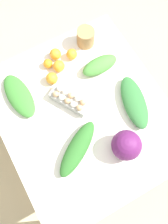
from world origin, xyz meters
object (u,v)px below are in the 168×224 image
cabbage_purple (126,145)px  paper_bag (86,37)px  orange_1 (72,54)px  orange_2 (52,78)px  greens_bunch_dandelion (77,149)px  orange_3 (48,64)px  greens_bunch_kale (134,102)px  egg_carton (70,100)px  greens_bunch_scallion (100,65)px  greens_bunch_chard (19,96)px  orange_0 (59,66)px  orange_4 (55,54)px

cabbage_purple → paper_bag: size_ratio=1.44×
orange_1 → orange_2: size_ratio=0.93×
cabbage_purple → greens_bunch_dandelion: (0.13, 0.26, -0.05)m
paper_bag → orange_3: (-0.04, 0.33, -0.03)m
greens_bunch_kale → cabbage_purple: bearing=136.5°
egg_carton → greens_bunch_scallion: 0.33m
greens_bunch_kale → orange_1: 0.55m
greens_bunch_scallion → orange_3: 0.36m
cabbage_purple → greens_bunch_scallion: cabbage_purple is taller
greens_bunch_dandelion → orange_1: bearing=-25.2°
egg_carton → orange_3: 0.32m
greens_bunch_kale → orange_2: 0.57m
cabbage_purple → greens_bunch_chard: (0.64, 0.43, -0.06)m
orange_0 → orange_4: same height
greens_bunch_scallion → orange_2: bearing=77.8°
greens_bunch_dandelion → orange_2: size_ratio=4.68×
paper_bag → orange_2: size_ratio=1.55×
egg_carton → greens_bunch_scallion: size_ratio=1.07×
greens_bunch_scallion → orange_4: greens_bunch_scallion is taller
greens_bunch_dandelion → orange_3: 0.64m
paper_bag → orange_4: paper_bag is taller
cabbage_purple → greens_bunch_chard: cabbage_purple is taller
paper_bag → orange_3: bearing=97.5°
greens_bunch_chard → paper_bag: bearing=-74.5°
greens_bunch_chard → greens_bunch_scallion: bearing=-96.6°
greens_bunch_scallion → orange_3: bearing=57.9°
orange_3 → orange_4: size_ratio=0.81×
greens_bunch_chard → greens_bunch_dandelion: bearing=-161.3°
egg_carton → paper_bag: paper_bag is taller
egg_carton → orange_0: 0.26m
greens_bunch_scallion → orange_1: bearing=35.6°
paper_bag → orange_2: (-0.16, 0.35, -0.02)m
paper_bag → orange_0: paper_bag is taller
greens_bunch_dandelion → greens_bunch_scallion: (0.43, -0.41, 0.00)m
egg_carton → greens_bunch_dandelion: egg_carton is taller
orange_2 → cabbage_purple: bearing=-164.0°
greens_bunch_kale → orange_1: (0.52, 0.19, 0.00)m
orange_4 → greens_bunch_chard: bearing=114.6°
greens_bunch_scallion → greens_bunch_chard: (0.07, 0.58, -0.01)m
cabbage_purple → orange_3: bearing=11.6°
greens_bunch_chard → cabbage_purple: bearing=-145.8°
greens_bunch_chard → orange_4: size_ratio=4.27×
cabbage_purple → orange_0: bearing=8.0°
greens_bunch_scallion → orange_1: size_ratio=3.40×
orange_2 → greens_bunch_chard: bearing=91.0°
cabbage_purple → greens_bunch_chard: bearing=34.2°
orange_1 → orange_0: bearing=108.6°
egg_carton → orange_3: size_ratio=4.24×
greens_bunch_kale → orange_3: 0.65m
cabbage_purple → greens_bunch_dandelion: bearing=62.9°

